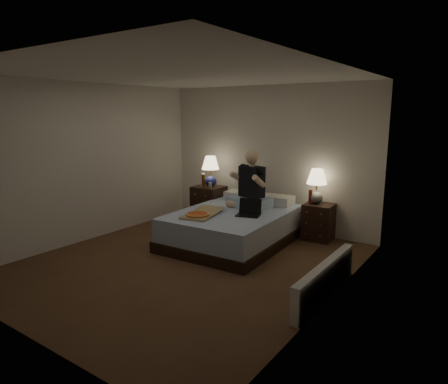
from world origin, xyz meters
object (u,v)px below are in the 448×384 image
Objects in this scene: lamp_right at (317,186)px; soda_can at (210,185)px; beer_bottle_right at (310,197)px; pizza_box at (197,215)px; water_bottle at (203,180)px; laptop at (248,208)px; nightstand_left at (209,205)px; beer_bottle_left at (203,181)px; bed at (233,227)px; lamp_left at (211,171)px; person at (250,179)px; radiator at (325,280)px; nightstand_right at (318,222)px.

lamp_right is 5.60× the size of soda_can.
beer_bottle_right is 0.30× the size of pizza_box.
beer_bottle_right is at bearing 6.11° from water_bottle.
soda_can reaches higher than pizza_box.
laptop is (1.45, -0.76, -0.18)m from water_bottle.
beer_bottle_right is (1.94, 0.13, 0.36)m from nightstand_left.
beer_bottle_left is 0.68× the size of laptop.
beer_bottle_left is at bearing 136.87° from laptop.
lamp_left is at bearing 140.02° from bed.
radiator is at bearing -24.53° from person.
lamp_right is at bearing 42.95° from laptop.
beer_bottle_left reaches higher than nightstand_left.
person reaches higher than nightstand_right.
nightstand_right is 2.57× the size of beer_bottle_left.
lamp_left is 0.28m from soda_can.
laptop reaches higher than bed.
person is (1.10, -0.36, 0.63)m from nightstand_left.
radiator is at bearing -30.40° from bed.
nightstand_left is 1.23× the size of lamp_right.
beer_bottle_right is (0.90, 0.88, 0.45)m from bed.
beer_bottle_left is (-0.14, -0.01, 0.06)m from soda_can.
radiator is (0.85, -1.93, -0.10)m from nightstand_right.
bed is at bearing -37.29° from lamp_left.
radiator is at bearing -31.61° from nightstand_left.
laptop is (-0.70, -1.03, 0.34)m from nightstand_right.
beer_bottle_right is at bearing 7.57° from soda_can.
beer_bottle_right is at bearing -161.71° from nightstand_right.
nightstand_left is at bearing -173.98° from lamp_right.
nightstand_left is 0.48m from water_bottle.
nightstand_right is at bearing -19.25° from lamp_right.
laptop is at bearing -30.16° from soda_can.
water_bottle is at bearing -130.64° from lamp_left.
nightstand_left is 1.23× the size of lamp_left.
nightstand_right is 0.37× the size of radiator.
person reaches higher than radiator.
pizza_box is (0.71, -1.26, -0.19)m from soda_can.
person is at bearing -149.81° from beer_bottle_right.
water_bottle is (-0.07, -0.08, 0.47)m from nightstand_left.
water_bottle is 0.06m from beer_bottle_left.
radiator is (0.99, -1.87, -0.51)m from beer_bottle_right.
soda_can is at bearing -172.43° from beer_bottle_right.
water_bottle is at bearing -133.00° from nightstand_left.
pizza_box is (-1.19, -1.58, -0.32)m from lamp_right.
lamp_left is 2.00m from lamp_right.
laptop is (0.28, -0.48, -0.35)m from person.
lamp_right is 1.93m from soda_can.
person is (1.08, -0.39, 0.01)m from lamp_left.
lamp_right is 2.43× the size of beer_bottle_right.
bed is at bearing -30.84° from water_bottle.
person is 1.22× the size of pizza_box.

